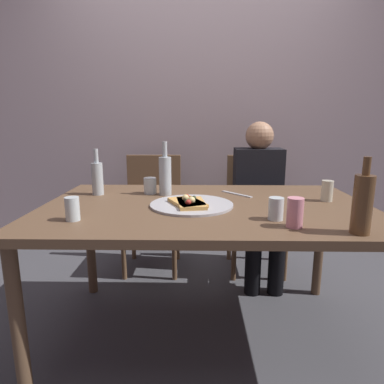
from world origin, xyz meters
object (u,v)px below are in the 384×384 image
Objects in this scene: table_knife at (237,194)px; short_glass at (72,209)px; pizza_slice_last at (187,202)px; wine_bottle at (97,178)px; dining_table at (206,217)px; chair_left at (153,205)px; wine_glass at (327,191)px; soda_can at (295,213)px; chair_right at (255,205)px; tumbler_near at (150,186)px; pizza_tray at (192,205)px; pizza_slice_extra at (191,203)px; tumbler_far at (276,209)px; guest_in_sweater at (259,194)px; beer_bottle at (165,175)px.

short_glass is at bearing 81.97° from table_knife.
wine_bottle is at bearing 153.15° from pizza_slice_last.
dining_table is 16.19× the size of short_glass.
wine_glass is at bearing 141.65° from chair_left.
wine_glass is 0.49m from table_knife.
short_glass is 1.26m from chair_left.
soda_can is 1.32m from chair_right.
short_glass reaches higher than tumbler_near.
pizza_tray is 1.66× the size of pizza_slice_last.
tumbler_far reaches higher than pizza_slice_extra.
soda_can is (0.43, -0.30, 0.04)m from pizza_slice_extra.
wine_bottle reaches higher than table_knife.
pizza_slice_extra is 0.26× the size of chair_left.
pizza_tray is 0.37m from table_knife.
pizza_tray is at bearing 62.72° from chair_right.
tumbler_near is (-0.33, 0.26, 0.12)m from dining_table.
wine_bottle is at bearing 152.38° from tumbler_far.
dining_table is 0.66m from short_glass.
pizza_tray is at bearing 93.37° from table_knife.
soda_can reaches higher than wine_glass.
pizza_slice_extra is 0.20× the size of guest_in_sweater.
tumbler_far is 0.51m from table_knife.
pizza_tray is 0.61m from wine_bottle.
dining_table is 1.86× the size of chair_left.
tumbler_near is (-0.25, 0.29, 0.04)m from pizza_tray.
beer_bottle is 0.34× the size of chair_right.
tumbler_near is 0.10× the size of chair_left.
guest_in_sweater is at bearing 58.48° from pizza_tray.
soda_can is at bearing -4.56° from short_glass.
wine_bottle reaches higher than wine_glass.
pizza_slice_last is at bearing 107.76° from chair_left.
pizza_tray is 1.78× the size of pizza_slice_extra.
beer_bottle is 3.13× the size of tumbler_far.
chair_left is (0.22, 0.70, -0.34)m from wine_bottle.
chair_left is (-1.06, 0.83, -0.30)m from wine_glass.
dining_table is 1.03m from chair_right.
tumbler_far is (0.53, -0.49, -0.07)m from beer_bottle.
wine_bottle is at bearing 155.47° from pizza_tray.
beer_bottle is (0.39, 0.00, 0.02)m from wine_bottle.
pizza_tray is 0.38m from tumbler_near.
beer_bottle is 0.63m from short_glass.
tumbler_far is 0.12m from soda_can.
pizza_slice_extra is 0.77× the size of beer_bottle.
beer_bottle is 0.72m from tumbler_far.
wine_bottle is 0.31m from tumbler_near.
wine_glass reaches higher than table_knife.
beer_bottle is 1.40× the size of table_knife.
chair_right is at bearing -180.00° from chair_left.
wine_bottle is at bearing -173.48° from tumbler_near.
pizza_slice_last is at bearing -155.23° from dining_table.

